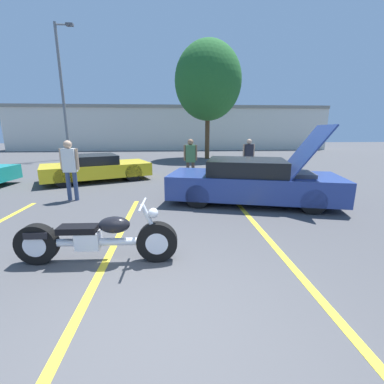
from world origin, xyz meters
name	(u,v)px	position (x,y,z in m)	size (l,w,h in m)	color
ground_plane	(155,340)	(0.00, 0.00, 0.00)	(80.00, 80.00, 0.00)	#474749
parking_stripe_middle	(113,247)	(-0.89, 2.16, 0.00)	(0.12, 6.00, 0.01)	yellow
parking_stripe_back	(271,242)	(1.99, 2.16, 0.00)	(0.12, 6.00, 0.01)	yellow
far_building	(171,127)	(0.00, 26.01, 2.34)	(32.00, 4.20, 4.40)	beige
light_pole	(63,88)	(-7.06, 16.58, 4.71)	(1.21, 0.28, 8.64)	slate
tree_background	(208,81)	(2.61, 16.46, 5.24)	(4.53, 4.53, 7.85)	brown
motorcycle	(97,239)	(-1.00, 1.65, 0.39)	(2.48, 0.70, 0.95)	black
show_car_hood_open	(253,181)	(2.43, 4.84, 0.61)	(4.94, 2.91, 2.16)	navy
parked_car_right_row	(96,168)	(-2.97, 8.51, 0.52)	(4.50, 3.38, 1.05)	yellow
spectator_near_motorcycle	(70,165)	(-2.77, 5.42, 1.04)	(0.52, 0.23, 1.75)	#38476B
spectator_by_show_car	(190,157)	(0.84, 7.69, 1.01)	(0.52, 0.22, 1.70)	brown
spectator_midground	(248,155)	(3.45, 8.86, 0.98)	(0.52, 0.22, 1.65)	#333338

